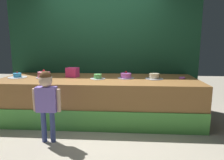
{
  "coord_description": "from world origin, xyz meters",
  "views": [
    {
      "loc": [
        0.53,
        -3.12,
        1.42
      ],
      "look_at": [
        0.28,
        0.39,
        0.79
      ],
      "focal_mm": 32.9,
      "sensor_mm": 36.0,
      "label": 1
    }
  ],
  "objects_px": {
    "donut": "(182,78)",
    "cake_left": "(44,75)",
    "cake_center": "(98,77)",
    "pink_box": "(73,72)",
    "cake_far_right": "(154,77)",
    "child_figure": "(47,97)",
    "cake_right": "(126,76)",
    "cake_far_left": "(17,76)"
  },
  "relations": [
    {
      "from": "donut",
      "to": "cake_left",
      "type": "distance_m",
      "value": 2.6
    },
    {
      "from": "cake_center",
      "to": "donut",
      "type": "bearing_deg",
      "value": 4.24
    },
    {
      "from": "pink_box",
      "to": "donut",
      "type": "distance_m",
      "value": 2.08
    },
    {
      "from": "donut",
      "to": "cake_left",
      "type": "relative_size",
      "value": 0.37
    },
    {
      "from": "cake_far_right",
      "to": "cake_center",
      "type": "bearing_deg",
      "value": -176.59
    },
    {
      "from": "child_figure",
      "to": "pink_box",
      "type": "xyz_separation_m",
      "value": [
        0.07,
        1.15,
        0.19
      ]
    },
    {
      "from": "child_figure",
      "to": "cake_right",
      "type": "relative_size",
      "value": 3.3
    },
    {
      "from": "cake_far_left",
      "to": "cake_right",
      "type": "bearing_deg",
      "value": 1.78
    },
    {
      "from": "cake_far_left",
      "to": "cake_left",
      "type": "bearing_deg",
      "value": 1.65
    },
    {
      "from": "cake_far_right",
      "to": "cake_left",
      "type": "bearing_deg",
      "value": -179.58
    },
    {
      "from": "child_figure",
      "to": "cake_far_left",
      "type": "height_order",
      "value": "child_figure"
    },
    {
      "from": "child_figure",
      "to": "cake_center",
      "type": "xyz_separation_m",
      "value": [
        0.59,
        0.98,
        0.13
      ]
    },
    {
      "from": "cake_far_left",
      "to": "cake_far_right",
      "type": "relative_size",
      "value": 1.06
    },
    {
      "from": "pink_box",
      "to": "cake_left",
      "type": "relative_size",
      "value": 0.7
    },
    {
      "from": "cake_left",
      "to": "cake_right",
      "type": "relative_size",
      "value": 0.97
    },
    {
      "from": "cake_center",
      "to": "cake_far_right",
      "type": "xyz_separation_m",
      "value": [
        1.04,
        0.06,
        0.01
      ]
    },
    {
      "from": "cake_far_left",
      "to": "cake_far_right",
      "type": "height_order",
      "value": "cake_far_left"
    },
    {
      "from": "donut",
      "to": "cake_center",
      "type": "distance_m",
      "value": 1.56
    },
    {
      "from": "cake_far_left",
      "to": "cake_far_right",
      "type": "xyz_separation_m",
      "value": [
        2.6,
        0.03,
        0.01
      ]
    },
    {
      "from": "cake_left",
      "to": "cake_far_left",
      "type": "bearing_deg",
      "value": -178.35
    },
    {
      "from": "cake_left",
      "to": "cake_center",
      "type": "height_order",
      "value": "cake_left"
    },
    {
      "from": "cake_center",
      "to": "cake_right",
      "type": "bearing_deg",
      "value": 10.49
    },
    {
      "from": "child_figure",
      "to": "cake_left",
      "type": "bearing_deg",
      "value": 113.43
    },
    {
      "from": "pink_box",
      "to": "donut",
      "type": "xyz_separation_m",
      "value": [
        2.08,
        -0.06,
        -0.08
      ]
    },
    {
      "from": "child_figure",
      "to": "cake_far_right",
      "type": "height_order",
      "value": "child_figure"
    },
    {
      "from": "pink_box",
      "to": "cake_left",
      "type": "distance_m",
      "value": 0.54
    },
    {
      "from": "child_figure",
      "to": "donut",
      "type": "relative_size",
      "value": 9.09
    },
    {
      "from": "cake_far_left",
      "to": "cake_right",
      "type": "distance_m",
      "value": 2.08
    },
    {
      "from": "pink_box",
      "to": "cake_left",
      "type": "xyz_separation_m",
      "value": [
        -0.52,
        -0.13,
        -0.04
      ]
    },
    {
      "from": "cake_far_left",
      "to": "cake_far_right",
      "type": "distance_m",
      "value": 2.6
    },
    {
      "from": "cake_far_left",
      "to": "cake_right",
      "type": "relative_size",
      "value": 1.11
    },
    {
      "from": "cake_center",
      "to": "cake_far_left",
      "type": "bearing_deg",
      "value": 178.84
    },
    {
      "from": "donut",
      "to": "cake_center",
      "type": "relative_size",
      "value": 0.42
    },
    {
      "from": "child_figure",
      "to": "cake_left",
      "type": "xyz_separation_m",
      "value": [
        -0.44,
        1.03,
        0.15
      ]
    },
    {
      "from": "pink_box",
      "to": "cake_right",
      "type": "bearing_deg",
      "value": -4.31
    },
    {
      "from": "cake_far_left",
      "to": "cake_far_right",
      "type": "bearing_deg",
      "value": 0.67
    },
    {
      "from": "donut",
      "to": "cake_left",
      "type": "xyz_separation_m",
      "value": [
        -2.6,
        -0.07,
        0.04
      ]
    },
    {
      "from": "cake_far_left",
      "to": "cake_left",
      "type": "distance_m",
      "value": 0.52
    },
    {
      "from": "child_figure",
      "to": "cake_right",
      "type": "xyz_separation_m",
      "value": [
        1.11,
        1.08,
        0.14
      ]
    },
    {
      "from": "pink_box",
      "to": "donut",
      "type": "bearing_deg",
      "value": -1.62
    },
    {
      "from": "cake_right",
      "to": "cake_far_right",
      "type": "bearing_deg",
      "value": -3.78
    },
    {
      "from": "cake_left",
      "to": "cake_right",
      "type": "bearing_deg",
      "value": 1.82
    }
  ]
}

